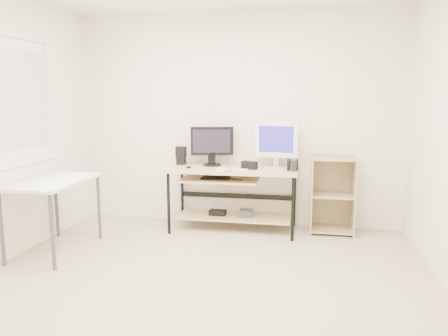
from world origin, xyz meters
TOP-DOWN VIEW (x-y plane):
  - room at (-0.14, 0.04)m, footprint 4.01×4.01m
  - desk at (-0.03, 1.66)m, footprint 1.50×0.65m
  - side_table at (-1.68, 0.60)m, footprint 0.60×1.00m
  - shelf_unit at (1.15, 1.82)m, footprint 0.50×0.40m
  - black_monitor at (-0.29, 1.81)m, footprint 0.51×0.21m
  - white_imac at (0.48, 1.83)m, footprint 0.52×0.17m
  - keyboard at (0.00, 1.53)m, footprint 0.37×0.13m
  - mouse at (-0.02, 1.43)m, footprint 0.11×0.13m
  - center_speaker at (0.19, 1.64)m, footprint 0.20×0.14m
  - speaker_left at (-0.68, 1.82)m, footprint 0.12×0.12m
  - speaker_right at (0.69, 1.65)m, footprint 0.13×0.13m
  - audio_controller at (-0.29, 1.80)m, footprint 0.09×0.06m
  - volume_puck at (-0.52, 1.57)m, footprint 0.07×0.07m
  - smartphone at (0.66, 1.65)m, footprint 0.08×0.11m
  - coaster at (0.70, 1.54)m, footprint 0.11×0.11m
  - drinking_glass at (0.70, 1.54)m, footprint 0.08×0.08m

SIDE VIEW (x-z plane):
  - shelf_unit at x=1.15m, z-range 0.00..0.90m
  - desk at x=-0.03m, z-range 0.16..0.91m
  - side_table at x=-1.68m, z-range 0.30..1.05m
  - coaster at x=0.70m, z-range 0.75..0.76m
  - smartphone at x=0.66m, z-range 0.75..0.76m
  - keyboard at x=0.00m, z-range 0.75..0.76m
  - volume_puck at x=-0.52m, z-range 0.75..0.77m
  - mouse at x=-0.02m, z-range 0.75..0.79m
  - center_speaker at x=0.19m, z-range 0.75..0.84m
  - speaker_right at x=0.69m, z-range 0.75..0.88m
  - drinking_glass at x=0.70m, z-range 0.76..0.88m
  - audio_controller at x=-0.29m, z-range 0.75..0.92m
  - speaker_left at x=-0.68m, z-range 0.76..0.98m
  - black_monitor at x=-0.29m, z-range 0.78..1.26m
  - white_imac at x=0.48m, z-range 0.79..1.34m
  - room at x=-0.14m, z-range 0.01..2.63m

